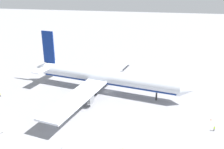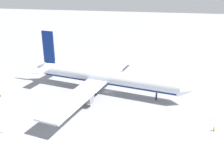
# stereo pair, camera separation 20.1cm
# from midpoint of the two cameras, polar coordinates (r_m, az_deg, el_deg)

# --- Properties ---
(ground_plane) EXTENTS (600.00, 600.00, 0.00)m
(ground_plane) POSITION_cam_midpoint_polar(r_m,az_deg,el_deg) (112.20, -1.06, -3.89)
(ground_plane) COLOR gray
(airliner) EXTENTS (74.34, 79.83, 25.00)m
(airliner) POSITION_cam_midpoint_polar(r_m,az_deg,el_deg) (110.18, -1.75, -0.68)
(airliner) COLOR silver
(airliner) RESTS_ON ground
(ground_worker_2) EXTENTS (0.55, 0.55, 1.67)m
(ground_worker_2) POSITION_cam_midpoint_polar(r_m,az_deg,el_deg) (117.24, -24.03, -4.23)
(ground_worker_2) COLOR black
(ground_worker_2) RESTS_ON ground
(ground_worker_5) EXTENTS (0.50, 0.50, 1.69)m
(ground_worker_5) POSITION_cam_midpoint_polar(r_m,az_deg,el_deg) (90.77, 22.24, -11.34)
(ground_worker_5) COLOR #3F3F47
(ground_worker_5) RESTS_ON ground
(traffic_cone_1) EXTENTS (0.36, 0.36, 0.55)m
(traffic_cone_1) POSITION_cam_midpoint_polar(r_m,az_deg,el_deg) (96.98, 21.63, -9.50)
(traffic_cone_1) COLOR orange
(traffic_cone_1) RESTS_ON ground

